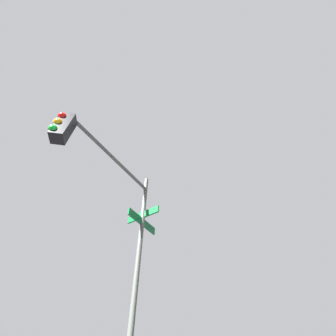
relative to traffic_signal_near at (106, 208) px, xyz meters
name	(u,v)px	position (x,y,z in m)	size (l,w,h in m)	color
traffic_signal_near	(106,208)	(0.00, 0.00, 0.00)	(2.44, 2.74, 6.46)	#474C47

